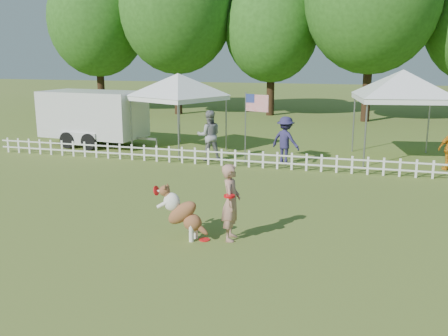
{
  "coord_description": "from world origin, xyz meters",
  "views": [
    {
      "loc": [
        3.14,
        -9.63,
        3.85
      ],
      "look_at": [
        -0.22,
        2.0,
        1.1
      ],
      "focal_mm": 40.0,
      "sensor_mm": 36.0,
      "label": 1
    }
  ],
  "objects_px": {
    "canopy_tent_left": "(179,113)",
    "spectator_b": "(285,140)",
    "handler": "(231,202)",
    "frisbee_on_turf": "(205,240)",
    "spectator_a": "(209,136)",
    "flag_pole": "(245,128)",
    "dog": "(183,213)",
    "canopy_tent_right": "(400,116)",
    "cargo_trailer": "(93,118)"
  },
  "relations": [
    {
      "from": "handler",
      "to": "flag_pole",
      "type": "bearing_deg",
      "value": 4.21
    },
    {
      "from": "spectator_a",
      "to": "canopy_tent_right",
      "type": "bearing_deg",
      "value": 174.12
    },
    {
      "from": "frisbee_on_turf",
      "to": "flag_pole",
      "type": "bearing_deg",
      "value": 97.44
    },
    {
      "from": "canopy_tent_right",
      "to": "cargo_trailer",
      "type": "xyz_separation_m",
      "value": [
        -12.58,
        -0.36,
        -0.44
      ]
    },
    {
      "from": "frisbee_on_turf",
      "to": "spectator_a",
      "type": "distance_m",
      "value": 8.34
    },
    {
      "from": "canopy_tent_right",
      "to": "dog",
      "type": "bearing_deg",
      "value": -125.24
    },
    {
      "from": "handler",
      "to": "dog",
      "type": "bearing_deg",
      "value": 95.87
    },
    {
      "from": "canopy_tent_left",
      "to": "spectator_b",
      "type": "xyz_separation_m",
      "value": [
        4.61,
        -1.37,
        -0.68
      ]
    },
    {
      "from": "handler",
      "to": "canopy_tent_left",
      "type": "xyz_separation_m",
      "value": [
        -4.73,
        9.23,
        0.71
      ]
    },
    {
      "from": "canopy_tent_right",
      "to": "flag_pole",
      "type": "distance_m",
      "value": 5.79
    },
    {
      "from": "cargo_trailer",
      "to": "dog",
      "type": "bearing_deg",
      "value": -45.36
    },
    {
      "from": "spectator_a",
      "to": "dog",
      "type": "bearing_deg",
      "value": 80.97
    },
    {
      "from": "flag_pole",
      "to": "canopy_tent_left",
      "type": "bearing_deg",
      "value": 171.08
    },
    {
      "from": "dog",
      "to": "spectator_a",
      "type": "relative_size",
      "value": 0.62
    },
    {
      "from": "frisbee_on_turf",
      "to": "spectator_a",
      "type": "xyz_separation_m",
      "value": [
        -2.43,
        7.93,
        0.92
      ]
    },
    {
      "from": "frisbee_on_turf",
      "to": "flag_pole",
      "type": "distance_m",
      "value": 7.98
    },
    {
      "from": "spectator_b",
      "to": "spectator_a",
      "type": "bearing_deg",
      "value": 27.91
    },
    {
      "from": "handler",
      "to": "dog",
      "type": "relative_size",
      "value": 1.43
    },
    {
      "from": "frisbee_on_turf",
      "to": "cargo_trailer",
      "type": "distance_m",
      "value": 12.73
    },
    {
      "from": "cargo_trailer",
      "to": "handler",
      "type": "bearing_deg",
      "value": -41.25
    },
    {
      "from": "dog",
      "to": "frisbee_on_turf",
      "type": "bearing_deg",
      "value": 8.47
    },
    {
      "from": "frisbee_on_turf",
      "to": "flag_pole",
      "type": "relative_size",
      "value": 0.09
    },
    {
      "from": "handler",
      "to": "spectator_a",
      "type": "distance_m",
      "value": 8.27
    },
    {
      "from": "canopy_tent_left",
      "to": "flag_pole",
      "type": "relative_size",
      "value": 1.2
    },
    {
      "from": "dog",
      "to": "frisbee_on_turf",
      "type": "relative_size",
      "value": 5.04
    },
    {
      "from": "canopy_tent_left",
      "to": "flag_pole",
      "type": "height_order",
      "value": "canopy_tent_left"
    },
    {
      "from": "spectator_a",
      "to": "cargo_trailer",
      "type": "bearing_deg",
      "value": -39.21
    },
    {
      "from": "canopy_tent_right",
      "to": "spectator_b",
      "type": "xyz_separation_m",
      "value": [
        -3.93,
        -1.92,
        -0.78
      ]
    },
    {
      "from": "handler",
      "to": "spectator_b",
      "type": "bearing_deg",
      "value": -6.36
    },
    {
      "from": "canopy_tent_left",
      "to": "spectator_a",
      "type": "bearing_deg",
      "value": -16.01
    },
    {
      "from": "cargo_trailer",
      "to": "spectator_a",
      "type": "height_order",
      "value": "cargo_trailer"
    },
    {
      "from": "canopy_tent_left",
      "to": "flag_pole",
      "type": "distance_m",
      "value": 3.59
    },
    {
      "from": "handler",
      "to": "cargo_trailer",
      "type": "xyz_separation_m",
      "value": [
        -8.77,
        9.42,
        0.37
      ]
    },
    {
      "from": "handler",
      "to": "spectator_a",
      "type": "bearing_deg",
      "value": 13.69
    },
    {
      "from": "frisbee_on_turf",
      "to": "flag_pole",
      "type": "height_order",
      "value": "flag_pole"
    },
    {
      "from": "handler",
      "to": "cargo_trailer",
      "type": "height_order",
      "value": "cargo_trailer"
    },
    {
      "from": "canopy_tent_left",
      "to": "spectator_b",
      "type": "relative_size",
      "value": 1.79
    },
    {
      "from": "flag_pole",
      "to": "canopy_tent_right",
      "type": "bearing_deg",
      "value": 40.43
    },
    {
      "from": "dog",
      "to": "flag_pole",
      "type": "relative_size",
      "value": 0.45
    },
    {
      "from": "cargo_trailer",
      "to": "spectator_b",
      "type": "xyz_separation_m",
      "value": [
        8.65,
        -1.56,
        -0.34
      ]
    },
    {
      "from": "cargo_trailer",
      "to": "spectator_b",
      "type": "distance_m",
      "value": 8.79
    },
    {
      "from": "spectator_b",
      "to": "frisbee_on_turf",
      "type": "bearing_deg",
      "value": 112.09
    },
    {
      "from": "canopy_tent_left",
      "to": "canopy_tent_right",
      "type": "distance_m",
      "value": 8.56
    },
    {
      "from": "spectator_a",
      "to": "flag_pole",
      "type": "bearing_deg",
      "value": 152.28
    },
    {
      "from": "handler",
      "to": "spectator_a",
      "type": "height_order",
      "value": "spectator_a"
    },
    {
      "from": "dog",
      "to": "canopy_tent_right",
      "type": "bearing_deg",
      "value": 69.96
    },
    {
      "from": "handler",
      "to": "frisbee_on_turf",
      "type": "bearing_deg",
      "value": 104.42
    },
    {
      "from": "canopy_tent_right",
      "to": "cargo_trailer",
      "type": "relative_size",
      "value": 0.6
    },
    {
      "from": "frisbee_on_turf",
      "to": "canopy_tent_left",
      "type": "distance_m",
      "value": 10.45
    },
    {
      "from": "frisbee_on_turf",
      "to": "canopy_tent_right",
      "type": "bearing_deg",
      "value": 66.56
    }
  ]
}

